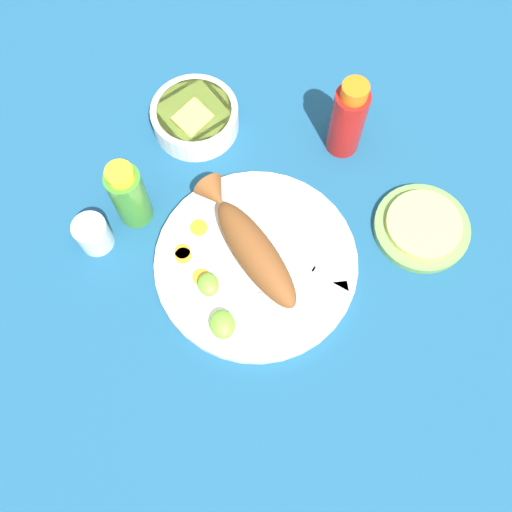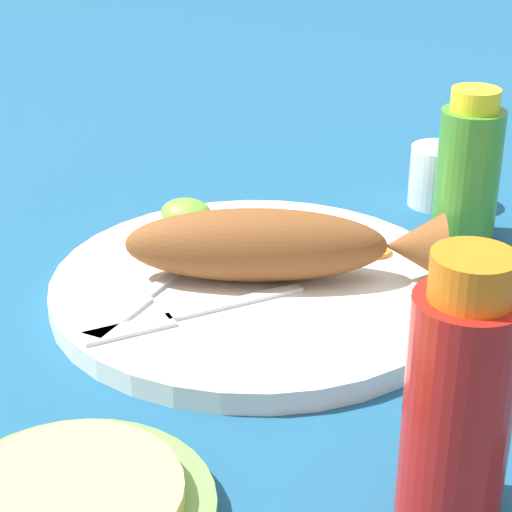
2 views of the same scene
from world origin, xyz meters
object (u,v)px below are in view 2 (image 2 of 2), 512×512
hot_sauce_bottle_red (459,400)px  fork_near (184,317)px  hot_sauce_bottle_green (468,170)px  salt_cup (437,180)px  main_plate (256,287)px  fried_fish (279,245)px  fork_far (150,292)px

hot_sauce_bottle_red → fork_near: bearing=-30.4°
fork_near → hot_sauce_bottle_green: hot_sauce_bottle_green is taller
fork_near → salt_cup: bearing=-157.4°
main_plate → hot_sauce_bottle_red: size_ratio=2.05×
fried_fish → salt_cup: bearing=-128.4°
main_plate → fork_near: fork_near is taller
fork_near → salt_cup: size_ratio=2.28×
main_plate → fork_near: 0.09m
fork_near → hot_sauce_bottle_red: 0.26m
fork_near → hot_sauce_bottle_green: 0.32m
fried_fish → hot_sauce_bottle_red: size_ratio=1.59×
fork_near → fork_far: (0.04, -0.03, 0.00)m
main_plate → fork_far: size_ratio=1.83×
hot_sauce_bottle_green → salt_cup: hot_sauce_bottle_green is taller
salt_cup → main_plate: bearing=66.9°
fried_fish → hot_sauce_bottle_green: (-0.13, -0.17, 0.02)m
main_plate → salt_cup: salt_cup is taller
fried_fish → hot_sauce_bottle_green: 0.21m
fork_near → hot_sauce_bottle_red: bearing=104.4°
main_plate → fork_near: bearing=70.6°
fork_near → fried_fish: bearing=-163.2°
main_plate → hot_sauce_bottle_red: 0.29m
main_plate → hot_sauce_bottle_green: 0.24m
fried_fish → hot_sauce_bottle_red: (-0.17, 0.22, 0.03)m
fried_fish → hot_sauce_bottle_red: bearing=110.1°
fried_fish → main_plate: bearing=-0.0°
fried_fish → fork_near: fried_fish is taller
main_plate → fork_near: size_ratio=2.40×
main_plate → hot_sauce_bottle_green: bearing=-129.0°
main_plate → fork_far: fork_far is taller
hot_sauce_bottle_red → salt_cup: hot_sauce_bottle_red is taller
salt_cup → hot_sauce_bottle_green: bearing=116.6°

